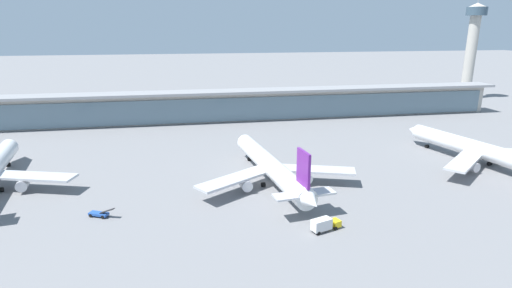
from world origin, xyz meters
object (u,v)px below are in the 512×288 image
Objects in this scene: service_truck_near_nose_yellow at (483,152)px; service_truck_under_wing_blue at (99,214)px; service_truck_mid_apron_yellow at (324,224)px; control_tower at (472,43)px; airliner_centre_stand at (271,167)px; airliner_right_stand at (481,150)px.

service_truck_near_nose_yellow reaches higher than service_truck_under_wing_blue.
control_tower is (148.50, 151.17, 32.98)m from service_truck_mid_apron_yellow.
service_truck_near_nose_yellow is at bearing 8.06° from airliner_centre_stand.
service_truck_under_wing_blue is (-45.98, -13.68, -4.43)m from airliner_centre_stand.
airliner_centre_stand is at bearing -177.39° from airliner_right_stand.
control_tower is at bearing 33.91° from service_truck_under_wing_blue.
service_truck_under_wing_blue is (-117.83, -16.96, -4.43)m from airliner_right_stand.
control_tower is at bearing 45.51° from service_truck_mid_apron_yellow.
control_tower is (82.17, 117.48, 29.44)m from airliner_right_stand.
airliner_centre_stand reaches higher than service_truck_mid_apron_yellow.
service_truck_under_wing_blue is (-125.60, -24.95, -0.88)m from service_truck_near_nose_yellow.
service_truck_near_nose_yellow is at bearing 29.36° from service_truck_mid_apron_yellow.
airliner_centre_stand is 197.92m from control_tower.
service_truck_under_wing_blue is 0.88× the size of service_truck_mid_apron_yellow.
control_tower is (200.00, 134.44, 33.86)m from service_truck_under_wing_blue.
service_truck_near_nose_yellow is 0.99× the size of service_truck_mid_apron_yellow.
control_tower reaches higher than airliner_right_stand.
airliner_centre_stand reaches higher than service_truck_under_wing_blue.
airliner_right_stand is at bearing 2.61° from airliner_centre_stand.
airliner_right_stand reaches higher than service_truck_under_wing_blue.
airliner_right_stand is at bearing 8.19° from service_truck_under_wing_blue.
control_tower reaches higher than service_truck_near_nose_yellow.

